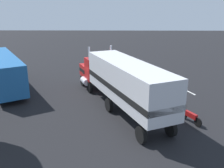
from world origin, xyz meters
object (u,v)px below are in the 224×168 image
object	(u,v)px
parked_bus	(2,69)
semi_truck	(121,79)
motorcycle	(191,116)
person_bystander	(161,99)

from	to	relation	value
parked_bus	semi_truck	bearing A→B (deg)	-112.92
motorcycle	person_bystander	bearing A→B (deg)	36.60
semi_truck	parked_bus	size ratio (longest dim) A/B	1.30
parked_bus	motorcycle	world-z (taller)	parked_bus
semi_truck	parked_bus	bearing A→B (deg)	67.08
semi_truck	motorcycle	distance (m)	5.99
person_bystander	motorcycle	xyz separation A→B (m)	(-2.34, -1.74, -0.41)
parked_bus	motorcycle	bearing A→B (deg)	-113.94
semi_truck	person_bystander	bearing A→B (deg)	-92.56
semi_truck	parked_bus	xyz separation A→B (m)	(4.99, 11.81, -0.46)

